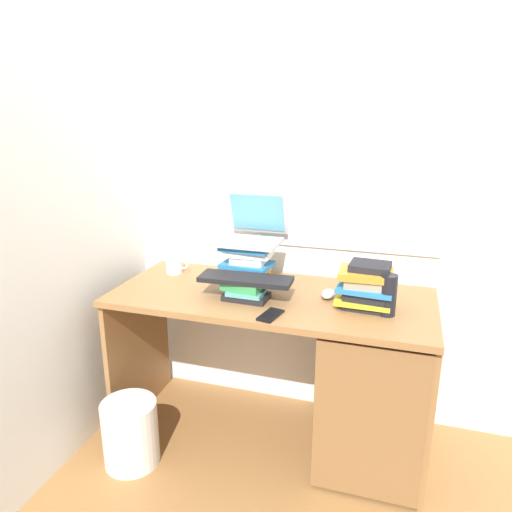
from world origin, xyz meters
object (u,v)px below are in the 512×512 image
at_px(book_stack_side, 366,286).
at_px(laptop, 252,230).
at_px(desk, 349,376).
at_px(mug, 174,264).
at_px(book_stack_keyboard_riser, 245,290).
at_px(computer_mouse, 328,294).
at_px(book_stack_tall, 248,262).
at_px(wastebasket, 131,433).
at_px(cell_phone, 271,315).
at_px(water_bottle, 388,295).
at_px(keyboard, 246,279).

bearing_deg(book_stack_side, laptop, 162.27).
height_order(desk, mug, mug).
distance_m(book_stack_keyboard_riser, computer_mouse, 0.38).
height_order(book_stack_tall, wastebasket, book_stack_tall).
xyz_separation_m(laptop, cell_phone, (0.21, -0.41, -0.26)).
bearing_deg(book_stack_side, cell_phone, -148.73).
xyz_separation_m(book_stack_keyboard_riser, water_bottle, (0.62, 0.01, 0.05)).
distance_m(book_stack_side, cell_phone, 0.44).
relative_size(desk, book_stack_tall, 5.89).
bearing_deg(water_bottle, keyboard, -179.11).
relative_size(desk, wastebasket, 4.76).
xyz_separation_m(water_bottle, wastebasket, (-1.09, -0.31, -0.70)).
bearing_deg(water_bottle, book_stack_tall, 165.06).
height_order(desk, book_stack_keyboard_riser, book_stack_keyboard_riser).
xyz_separation_m(book_stack_tall, book_stack_keyboard_riser, (0.05, -0.19, -0.07)).
relative_size(book_stack_keyboard_riser, computer_mouse, 2.04).
bearing_deg(computer_mouse, cell_phone, -124.90).
distance_m(keyboard, water_bottle, 0.62).
xyz_separation_m(keyboard, wastebasket, (-0.47, -0.30, -0.71)).
xyz_separation_m(book_stack_keyboard_riser, cell_phone, (0.16, -0.15, -0.04)).
relative_size(book_stack_keyboard_riser, water_bottle, 1.20).
bearing_deg(cell_phone, book_stack_side, 42.66).
distance_m(book_stack_tall, mug, 0.43).
distance_m(book_stack_tall, laptop, 0.16).
bearing_deg(water_bottle, desk, 159.76).
distance_m(book_stack_side, computer_mouse, 0.20).
relative_size(book_stack_side, computer_mouse, 2.42).
bearing_deg(desk, book_stack_tall, 166.57).
relative_size(keyboard, computer_mouse, 4.04).
bearing_deg(cell_phone, keyboard, 147.89).
distance_m(desk, keyboard, 0.66).
bearing_deg(mug, laptop, 3.14).
relative_size(mug, cell_phone, 0.90).
distance_m(book_stack_keyboard_riser, wastebasket, 0.86).
height_order(computer_mouse, water_bottle, water_bottle).
xyz_separation_m(desk, computer_mouse, (-0.12, 0.06, 0.37)).
bearing_deg(book_stack_side, water_bottle, -32.69).
xyz_separation_m(book_stack_side, water_bottle, (0.09, -0.06, -0.01)).
xyz_separation_m(laptop, computer_mouse, (0.41, -0.13, -0.24)).
height_order(book_stack_side, water_bottle, book_stack_side).
distance_m(desk, laptop, 0.83).
xyz_separation_m(book_stack_side, mug, (-1.00, 0.16, -0.05)).
distance_m(book_stack_side, keyboard, 0.53).
relative_size(book_stack_side, water_bottle, 1.42).
relative_size(mug, wastebasket, 0.39).
bearing_deg(laptop, book_stack_keyboard_riser, -79.21).
bearing_deg(keyboard, laptop, 98.99).
relative_size(water_bottle, cell_phone, 1.30).
bearing_deg(keyboard, cell_phone, -45.61).
bearing_deg(book_stack_side, keyboard, -172.37).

